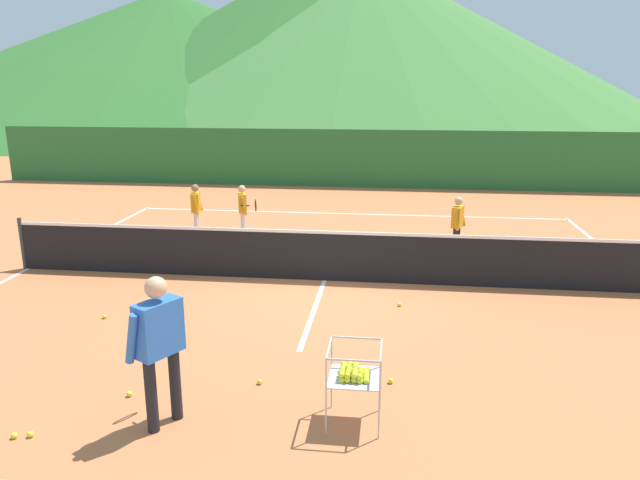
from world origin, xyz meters
name	(u,v)px	position (x,y,z in m)	size (l,w,h in m)	color
ground_plane	(325,280)	(0.00, 0.00, 0.00)	(120.00, 120.00, 0.00)	#C67042
line_baseline_far	(348,214)	(0.00, 5.92, 0.00)	(12.06, 0.08, 0.01)	white
line_sideline_west	(29,268)	(-6.03, 0.00, 0.00)	(0.08, 12.16, 0.01)	white
line_service_center	(325,280)	(0.00, 0.00, 0.00)	(0.08, 6.22, 0.01)	white
tennis_net	(325,255)	(0.00, 0.00, 0.50)	(12.27, 0.08, 1.05)	#333338
instructor	(159,338)	(-1.18, -5.07, 1.03)	(0.56, 0.85, 1.72)	black
student_0	(196,206)	(-3.41, 2.78, 0.79)	(0.27, 0.54, 1.31)	silver
student_1	(243,206)	(-2.30, 2.92, 0.77)	(0.55, 0.54, 1.29)	silver
student_2	(458,221)	(2.63, 2.01, 0.78)	(0.37, 0.52, 1.29)	black
ball_cart	(353,374)	(0.87, -4.79, 0.60)	(0.58, 0.58, 0.90)	#B7B7BC
tennis_ball_0	(14,435)	(-2.67, -5.54, 0.03)	(0.07, 0.07, 0.07)	yellow
tennis_ball_1	(391,381)	(1.28, -3.85, 0.03)	(0.07, 0.07, 0.07)	yellow
tennis_ball_2	(104,316)	(-3.28, -2.29, 0.03)	(0.07, 0.07, 0.07)	yellow
tennis_ball_3	(260,382)	(-0.34, -4.08, 0.03)	(0.07, 0.07, 0.07)	yellow
tennis_ball_4	(30,434)	(-2.52, -5.50, 0.03)	(0.07, 0.07, 0.07)	yellow
tennis_ball_5	(400,304)	(1.41, -1.18, 0.03)	(0.07, 0.07, 0.07)	yellow
tennis_ball_6	(129,394)	(-1.83, -4.57, 0.03)	(0.07, 0.07, 0.07)	yellow
windscreen_fence	(358,159)	(0.00, 10.37, 1.02)	(26.54, 0.08, 2.04)	#286B33
hill_0	(172,56)	(-20.28, 46.92, 5.99)	(59.87, 59.87, 11.99)	#2D6628
hill_1	(332,35)	(-4.85, 47.59, 7.86)	(55.16, 55.16, 15.72)	#2D6628
hill_2	(361,41)	(-2.00, 45.48, 7.19)	(54.65, 54.65, 14.37)	#427A38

